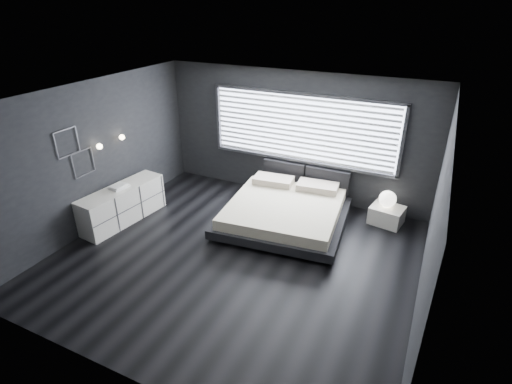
% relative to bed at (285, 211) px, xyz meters
% --- Properties ---
extents(room, '(6.04, 6.00, 2.80)m').
position_rel_bed_xyz_m(room, '(-0.35, -1.44, 1.11)').
color(room, black).
rests_on(room, ground).
extents(window, '(4.14, 0.09, 1.52)m').
position_rel_bed_xyz_m(window, '(-0.15, 1.25, 1.32)').
color(window, white).
rests_on(window, ground).
extents(headboard, '(1.96, 0.16, 0.52)m').
position_rel_bed_xyz_m(headboard, '(0.00, 1.20, 0.28)').
color(headboard, black).
rests_on(headboard, ground).
extents(sconce_near, '(0.18, 0.11, 0.11)m').
position_rel_bed_xyz_m(sconce_near, '(-3.23, -1.39, 1.31)').
color(sconce_near, silver).
rests_on(sconce_near, ground).
extents(sconce_far, '(0.18, 0.11, 0.11)m').
position_rel_bed_xyz_m(sconce_far, '(-3.23, -0.79, 1.31)').
color(sconce_far, silver).
rests_on(sconce_far, ground).
extents(wall_art_upper, '(0.01, 0.48, 0.48)m').
position_rel_bed_xyz_m(wall_art_upper, '(-3.32, -1.99, 1.56)').
color(wall_art_upper, '#47474C').
rests_on(wall_art_upper, ground).
extents(wall_art_lower, '(0.01, 0.48, 0.48)m').
position_rel_bed_xyz_m(wall_art_lower, '(-3.32, -1.74, 1.09)').
color(wall_art_lower, '#47474C').
rests_on(wall_art_lower, ground).
extents(bed, '(2.60, 2.50, 0.61)m').
position_rel_bed_xyz_m(bed, '(0.00, 0.00, 0.00)').
color(bed, black).
rests_on(bed, ground).
extents(nightstand, '(0.70, 0.61, 0.36)m').
position_rel_bed_xyz_m(nightstand, '(1.85, 0.91, -0.11)').
color(nightstand, white).
rests_on(nightstand, ground).
extents(orb_lamp, '(0.34, 0.34, 0.34)m').
position_rel_bed_xyz_m(orb_lamp, '(1.82, 0.93, 0.24)').
color(orb_lamp, white).
rests_on(orb_lamp, nightstand).
extents(dresser, '(0.72, 1.89, 0.74)m').
position_rel_bed_xyz_m(dresser, '(-3.00, -1.28, 0.08)').
color(dresser, white).
rests_on(dresser, ground).
extents(book_stack, '(0.32, 0.39, 0.07)m').
position_rel_bed_xyz_m(book_stack, '(-3.01, -1.30, 0.48)').
color(book_stack, white).
rests_on(book_stack, dresser).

